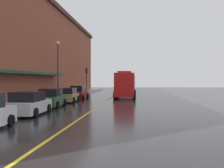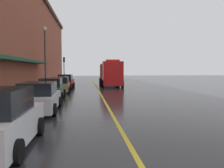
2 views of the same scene
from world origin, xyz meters
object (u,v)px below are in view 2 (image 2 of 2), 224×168
at_px(parked_car_1, 39,98).
at_px(parked_car_2, 52,89).
at_px(street_lamp_left, 45,51).
at_px(parked_car_4, 66,82).
at_px(parking_meter_0, 41,83).
at_px(parked_car_3, 61,85).
at_px(fire_truck, 110,74).
at_px(traffic_light_near, 64,65).

distance_m(parked_car_1, parked_car_2, 5.49).
xyz_separation_m(parked_car_2, street_lamp_left, (-1.91, 8.58, 3.62)).
height_order(parked_car_4, parking_meter_0, parked_car_4).
relative_size(parked_car_1, parked_car_4, 1.04).
bearing_deg(parked_car_3, parked_car_1, 178.35).
relative_size(parked_car_3, parked_car_4, 0.97).
xyz_separation_m(fire_truck, street_lamp_left, (-7.92, -4.91, 2.72)).
bearing_deg(fire_truck, parked_car_3, -36.31).
bearing_deg(parked_car_2, traffic_light_near, 1.67).
bearing_deg(traffic_light_near, street_lamp_left, -92.48).
xyz_separation_m(parked_car_1, parked_car_2, (-0.12, 5.49, 0.01)).
distance_m(fire_truck, parking_meter_0, 12.96).
height_order(parked_car_2, fire_truck, fire_truck).
bearing_deg(parked_car_2, parking_meter_0, 23.47).
relative_size(parked_car_1, traffic_light_near, 1.07).
relative_size(parked_car_1, street_lamp_left, 0.66).
bearing_deg(parked_car_3, parking_meter_0, 150.35).
bearing_deg(parked_car_3, parked_car_4, -2.66).
bearing_deg(traffic_light_near, parked_car_1, -87.33).
bearing_deg(parking_meter_0, parked_car_3, 62.10).
distance_m(parked_car_2, fire_truck, 14.81).
height_order(parked_car_1, parked_car_4, parked_car_4).
bearing_deg(traffic_light_near, parked_car_3, -85.79).
relative_size(parked_car_2, fire_truck, 0.52).
xyz_separation_m(parked_car_3, street_lamp_left, (-2.01, 3.09, 3.66)).
distance_m(fire_truck, street_lamp_left, 9.71).
relative_size(parked_car_1, parked_car_3, 1.07).
height_order(parked_car_4, fire_truck, fire_truck).
bearing_deg(parked_car_1, fire_truck, -18.28).
height_order(parked_car_1, parking_meter_0, parked_car_1).
xyz_separation_m(parked_car_3, parked_car_4, (0.08, 5.07, 0.06)).
relative_size(parked_car_2, street_lamp_left, 0.61).
height_order(fire_truck, parking_meter_0, fire_truck).
distance_m(parked_car_2, parked_car_4, 10.56).
bearing_deg(parked_car_2, street_lamp_left, 11.21).
distance_m(parked_car_2, parked_car_3, 5.50).
xyz_separation_m(parked_car_2, parked_car_4, (0.19, 10.56, 0.02)).
bearing_deg(parked_car_2, parked_car_1, 179.98).
distance_m(parking_meter_0, street_lamp_left, 6.68).
height_order(parked_car_1, parked_car_2, parked_car_2).
height_order(parking_meter_0, traffic_light_near, traffic_light_near).
bearing_deg(parked_car_3, street_lamp_left, 31.33).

